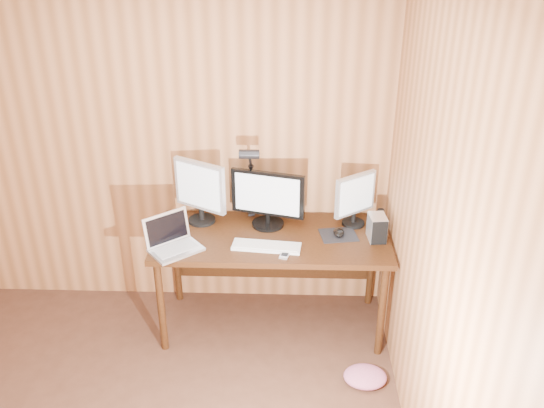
# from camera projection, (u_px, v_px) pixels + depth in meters

# --- Properties ---
(room_shell) EXTENTS (4.00, 4.00, 4.00)m
(room_shell) POSITION_uv_depth(u_px,v_px,m) (24.00, 328.00, 2.28)
(room_shell) COLOR #492A1C
(room_shell) RESTS_ON ground
(desk) EXTENTS (1.60, 0.70, 0.75)m
(desk) POSITION_uv_depth(u_px,v_px,m) (273.00, 246.00, 4.05)
(desk) COLOR #341A0B
(desk) RESTS_ON floor
(monitor_center) EXTENTS (0.51, 0.23, 0.41)m
(monitor_center) POSITION_uv_depth(u_px,v_px,m) (268.00, 198.00, 3.97)
(monitor_center) COLOR black
(monitor_center) RESTS_ON desk
(monitor_left) EXTENTS (0.37, 0.23, 0.46)m
(monitor_left) POSITION_uv_depth(u_px,v_px,m) (200.00, 190.00, 4.00)
(monitor_left) COLOR black
(monitor_left) RESTS_ON desk
(monitor_right) EXTENTS (0.29, 0.22, 0.38)m
(monitor_right) POSITION_uv_depth(u_px,v_px,m) (355.00, 198.00, 3.98)
(monitor_right) COLOR black
(monitor_right) RESTS_ON desk
(laptop) EXTENTS (0.40, 0.39, 0.23)m
(laptop) POSITION_uv_depth(u_px,v_px,m) (172.00, 241.00, 3.76)
(laptop) COLOR silver
(laptop) RESTS_ON desk
(keyboard) EXTENTS (0.46, 0.18, 0.02)m
(keyboard) POSITION_uv_depth(u_px,v_px,m) (266.00, 246.00, 3.79)
(keyboard) COLOR white
(keyboard) RESTS_ON desk
(mousepad) EXTENTS (0.27, 0.24, 0.00)m
(mousepad) POSITION_uv_depth(u_px,v_px,m) (338.00, 235.00, 3.94)
(mousepad) COLOR black
(mousepad) RESTS_ON desk
(mouse) EXTENTS (0.10, 0.13, 0.04)m
(mouse) POSITION_uv_depth(u_px,v_px,m) (339.00, 232.00, 3.93)
(mouse) COLOR black
(mouse) RESTS_ON mousepad
(hard_drive) EXTENTS (0.12, 0.17, 0.17)m
(hard_drive) POSITION_uv_depth(u_px,v_px,m) (377.00, 228.00, 3.85)
(hard_drive) COLOR silver
(hard_drive) RESTS_ON desk
(phone) EXTENTS (0.08, 0.12, 0.02)m
(phone) POSITION_uv_depth(u_px,v_px,m) (285.00, 254.00, 3.70)
(phone) COLOR silver
(phone) RESTS_ON desk
(speaker) EXTENTS (0.05, 0.05, 0.12)m
(speaker) POSITION_uv_depth(u_px,v_px,m) (380.00, 217.00, 4.05)
(speaker) COLOR black
(speaker) RESTS_ON desk
(desk_lamp) EXTENTS (0.14, 0.20, 0.60)m
(desk_lamp) POSITION_uv_depth(u_px,v_px,m) (250.00, 172.00, 3.98)
(desk_lamp) COLOR black
(desk_lamp) RESTS_ON desk
(fabric_pile) EXTENTS (0.32, 0.28, 0.09)m
(fabric_pile) POSITION_uv_depth(u_px,v_px,m) (365.00, 377.00, 3.71)
(fabric_pile) COLOR #BE5C80
(fabric_pile) RESTS_ON floor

